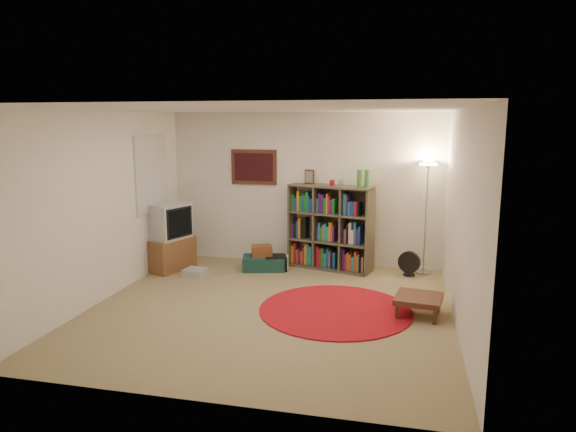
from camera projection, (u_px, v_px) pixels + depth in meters
The scene contains 12 objects.
room at pixel (266, 211), 6.35m from camera, with size 4.54×4.54×2.54m.
bookshelf at pixel (329, 229), 8.22m from camera, with size 1.41×0.73×1.63m.
floor_lamp at pixel (428, 180), 7.81m from camera, with size 0.44×0.44×1.77m.
floor_fan at pixel (409, 264), 7.89m from camera, with size 0.34×0.22×0.39m.
tv_stand at pixel (169, 238), 8.19m from camera, with size 0.74×0.87×1.08m.
dvd_box at pixel (195, 272), 7.92m from camera, with size 0.36×0.32×0.11m.
suitcase at pixel (264, 263), 8.25m from camera, with size 0.75×0.58×0.21m.
wicker_basket at pixel (262, 251), 8.22m from camera, with size 0.38×0.32×0.18m.
duffel_bag at pixel (276, 263), 8.21m from camera, with size 0.41×0.37×0.23m.
paper_towel at pixel (285, 262), 8.28m from camera, with size 0.11×0.11×0.22m.
red_rug at pixel (335, 310), 6.47m from camera, with size 1.93×1.93×0.02m.
side_table at pixel (419, 299), 6.26m from camera, with size 0.62×0.62×0.25m.
Camera 1 is at (1.58, -5.99, 2.35)m, focal length 32.00 mm.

